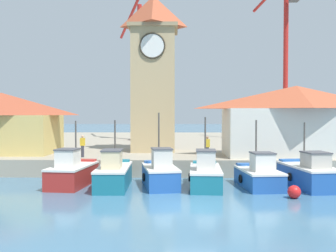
{
  "coord_description": "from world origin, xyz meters",
  "views": [
    {
      "loc": [
        -0.84,
        -18.13,
        4.4
      ],
      "look_at": [
        -1.3,
        10.66,
        3.5
      ],
      "focal_mm": 42.0,
      "sensor_mm": 36.0,
      "label": 1
    }
  ],
  "objects_px": {
    "fishing_boat_left_inner": "(160,173)",
    "port_crane_near": "(285,77)",
    "fishing_boat_mid_right": "(309,174)",
    "fishing_boat_left_outer": "(114,174)",
    "clock_tower": "(154,70)",
    "port_crane_far": "(139,86)",
    "fishing_boat_far_left": "(72,173)",
    "dock_worker_near_tower": "(83,146)",
    "fishing_boat_mid_left": "(205,174)",
    "dock_worker_along_quay": "(207,147)",
    "warehouse_right": "(296,120)",
    "mooring_buoy": "(294,192)",
    "warehouse_left": "(2,122)",
    "fishing_boat_center": "(259,175)"
  },
  "relations": [
    {
      "from": "fishing_boat_left_inner",
      "to": "port_crane_near",
      "type": "bearing_deg",
      "value": 59.0
    },
    {
      "from": "fishing_boat_mid_right",
      "to": "port_crane_near",
      "type": "distance_m",
      "value": 24.91
    },
    {
      "from": "fishing_boat_left_outer",
      "to": "clock_tower",
      "type": "height_order",
      "value": "clock_tower"
    },
    {
      "from": "fishing_boat_left_inner",
      "to": "port_crane_far",
      "type": "height_order",
      "value": "port_crane_far"
    },
    {
      "from": "fishing_boat_far_left",
      "to": "clock_tower",
      "type": "distance_m",
      "value": 12.96
    },
    {
      "from": "dock_worker_near_tower",
      "to": "fishing_boat_left_outer",
      "type": "bearing_deg",
      "value": -59.69
    },
    {
      "from": "fishing_boat_left_outer",
      "to": "fishing_boat_mid_right",
      "type": "xyz_separation_m",
      "value": [
        11.67,
        0.17,
        -0.01
      ]
    },
    {
      "from": "fishing_boat_mid_left",
      "to": "dock_worker_along_quay",
      "type": "distance_m",
      "value": 4.32
    },
    {
      "from": "dock_worker_near_tower",
      "to": "port_crane_near",
      "type": "bearing_deg",
      "value": 42.22
    },
    {
      "from": "warehouse_right",
      "to": "mooring_buoy",
      "type": "bearing_deg",
      "value": -107.56
    },
    {
      "from": "fishing_boat_far_left",
      "to": "dock_worker_near_tower",
      "type": "distance_m",
      "value": 5.04
    },
    {
      "from": "mooring_buoy",
      "to": "dock_worker_along_quay",
      "type": "height_order",
      "value": "dock_worker_along_quay"
    },
    {
      "from": "fishing_boat_mid_left",
      "to": "warehouse_right",
      "type": "bearing_deg",
      "value": 41.53
    },
    {
      "from": "fishing_boat_mid_right",
      "to": "dock_worker_along_quay",
      "type": "relative_size",
      "value": 3.16
    },
    {
      "from": "fishing_boat_mid_right",
      "to": "port_crane_far",
      "type": "distance_m",
      "value": 28.35
    },
    {
      "from": "fishing_boat_left_outer",
      "to": "clock_tower",
      "type": "relative_size",
      "value": 0.35
    },
    {
      "from": "fishing_boat_left_inner",
      "to": "fishing_boat_mid_right",
      "type": "distance_m",
      "value": 8.9
    },
    {
      "from": "fishing_boat_mid_right",
      "to": "clock_tower",
      "type": "relative_size",
      "value": 0.35
    },
    {
      "from": "warehouse_right",
      "to": "warehouse_left",
      "type": "bearing_deg",
      "value": 176.02
    },
    {
      "from": "dock_worker_near_tower",
      "to": "warehouse_left",
      "type": "bearing_deg",
      "value": 158.03
    },
    {
      "from": "fishing_boat_center",
      "to": "fishing_boat_mid_left",
      "type": "bearing_deg",
      "value": 179.69
    },
    {
      "from": "fishing_boat_far_left",
      "to": "fishing_boat_center",
      "type": "height_order",
      "value": "fishing_boat_center"
    },
    {
      "from": "fishing_boat_far_left",
      "to": "mooring_buoy",
      "type": "height_order",
      "value": "fishing_boat_far_left"
    },
    {
      "from": "fishing_boat_center",
      "to": "warehouse_right",
      "type": "relative_size",
      "value": 0.39
    },
    {
      "from": "dock_worker_along_quay",
      "to": "fishing_boat_mid_right",
      "type": "bearing_deg",
      "value": -35.02
    },
    {
      "from": "warehouse_right",
      "to": "fishing_boat_left_outer",
      "type": "bearing_deg",
      "value": -152.76
    },
    {
      "from": "dock_worker_near_tower",
      "to": "fishing_boat_far_left",
      "type": "bearing_deg",
      "value": -84.07
    },
    {
      "from": "port_crane_near",
      "to": "fishing_boat_center",
      "type": "bearing_deg",
      "value": -109.0
    },
    {
      "from": "port_crane_near",
      "to": "port_crane_far",
      "type": "distance_m",
      "value": 17.45
    },
    {
      "from": "fishing_boat_center",
      "to": "warehouse_left",
      "type": "height_order",
      "value": "warehouse_left"
    },
    {
      "from": "port_crane_near",
      "to": "fishing_boat_mid_right",
      "type": "bearing_deg",
      "value": -102.16
    },
    {
      "from": "fishing_boat_left_outer",
      "to": "port_crane_far",
      "type": "relative_size",
      "value": 0.29
    },
    {
      "from": "fishing_boat_mid_right",
      "to": "port_crane_far",
      "type": "xyz_separation_m",
      "value": [
        -12.39,
        24.5,
        7.05
      ]
    },
    {
      "from": "fishing_boat_left_inner",
      "to": "warehouse_right",
      "type": "xyz_separation_m",
      "value": [
        10.11,
        6.48,
        3.12
      ]
    },
    {
      "from": "fishing_boat_far_left",
      "to": "warehouse_right",
      "type": "xyz_separation_m",
      "value": [
        15.49,
        6.17,
        3.13
      ]
    },
    {
      "from": "fishing_boat_mid_right",
      "to": "port_crane_near",
      "type": "bearing_deg",
      "value": 77.84
    },
    {
      "from": "clock_tower",
      "to": "mooring_buoy",
      "type": "xyz_separation_m",
      "value": [
        8.0,
        -13.12,
        -7.79
      ]
    },
    {
      "from": "port_crane_far",
      "to": "dock_worker_near_tower",
      "type": "bearing_deg",
      "value": -97.04
    },
    {
      "from": "warehouse_right",
      "to": "clock_tower",
      "type": "bearing_deg",
      "value": 162.14
    },
    {
      "from": "fishing_boat_far_left",
      "to": "port_crane_far",
      "type": "relative_size",
      "value": 0.27
    },
    {
      "from": "port_crane_near",
      "to": "dock_worker_along_quay",
      "type": "distance_m",
      "value": 22.86
    },
    {
      "from": "fishing_boat_mid_left",
      "to": "fishing_boat_left_outer",
      "type": "bearing_deg",
      "value": -179.19
    },
    {
      "from": "port_crane_near",
      "to": "mooring_buoy",
      "type": "bearing_deg",
      "value": -104.54
    },
    {
      "from": "fishing_boat_far_left",
      "to": "port_crane_near",
      "type": "xyz_separation_m",
      "value": [
        19.25,
        22.77,
        7.96
      ]
    },
    {
      "from": "fishing_boat_far_left",
      "to": "fishing_boat_mid_right",
      "type": "relative_size",
      "value": 0.92
    },
    {
      "from": "warehouse_left",
      "to": "fishing_boat_center",
      "type": "bearing_deg",
      "value": -23.28
    },
    {
      "from": "port_crane_near",
      "to": "dock_worker_along_quay",
      "type": "bearing_deg",
      "value": -119.31
    },
    {
      "from": "fishing_boat_mid_right",
      "to": "clock_tower",
      "type": "height_order",
      "value": "clock_tower"
    },
    {
      "from": "clock_tower",
      "to": "port_crane_far",
      "type": "xyz_separation_m",
      "value": [
        -2.58,
        14.49,
        -0.29
      ]
    },
    {
      "from": "fishing_boat_center",
      "to": "warehouse_left",
      "type": "relative_size",
      "value": 0.48
    }
  ]
}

